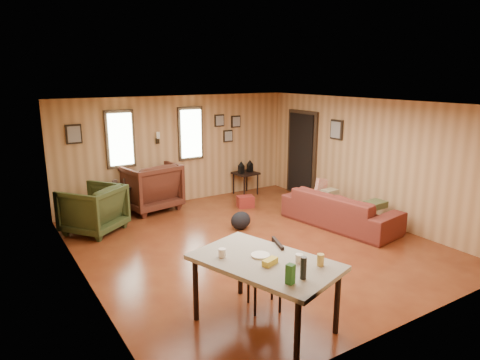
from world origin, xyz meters
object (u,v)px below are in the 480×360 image
object	(u,v)px
recliner_green	(93,207)
end_table	(121,195)
recliner_brown	(149,184)
dining_table	(266,267)
sofa	(341,204)
side_table	(246,171)

from	to	relation	value
recliner_green	end_table	xyz separation A→B (m)	(0.75, 0.73, -0.05)
recliner_brown	dining_table	distance (m)	4.98
recliner_brown	recliner_green	size ratio (longest dim) A/B	1.16
sofa	end_table	bearing A→B (deg)	39.84
side_table	dining_table	world-z (taller)	dining_table
recliner_brown	side_table	bearing A→B (deg)	167.84
sofa	side_table	world-z (taller)	sofa
recliner_green	end_table	world-z (taller)	recliner_green
dining_table	recliner_brown	bearing A→B (deg)	66.64
recliner_green	sofa	bearing A→B (deg)	115.02
sofa	recliner_green	bearing A→B (deg)	52.84
recliner_brown	recliner_green	distance (m)	1.56
recliner_green	side_table	world-z (taller)	recliner_green
recliner_brown	end_table	bearing A→B (deg)	-7.55
recliner_brown	recliner_green	world-z (taller)	recliner_brown
recliner_green	side_table	bearing A→B (deg)	153.17
sofa	recliner_brown	bearing A→B (deg)	33.76
recliner_brown	dining_table	xyz separation A→B (m)	(-0.47, -4.95, 0.19)
recliner_green	end_table	size ratio (longest dim) A/B	1.26
end_table	dining_table	size ratio (longest dim) A/B	0.41
end_table	dining_table	xyz separation A→B (m)	(0.14, -4.93, 0.33)
sofa	recliner_brown	size ratio (longest dim) A/B	2.02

